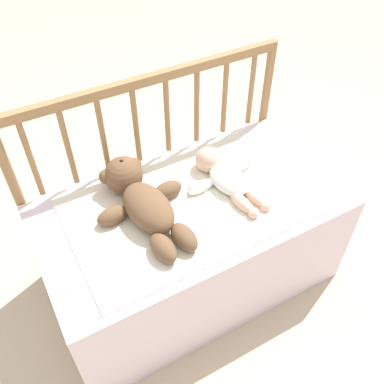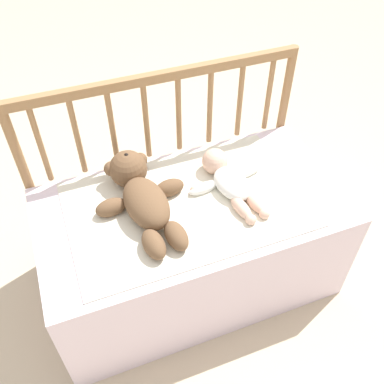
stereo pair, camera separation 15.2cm
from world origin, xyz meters
The scene contains 6 objects.
ground_plane centered at (0.00, 0.00, 0.00)m, with size 12.00×12.00×0.00m, color #C6B293.
crib_mattress centered at (0.00, 0.00, 0.24)m, with size 1.13×0.60×0.47m.
crib_rail centered at (0.00, 0.32, 0.58)m, with size 1.13×0.04×0.84m.
blanket centered at (-0.02, 0.01, 0.47)m, with size 0.86×0.55×0.01m.
teddy_bear centered at (-0.17, 0.06, 0.53)m, with size 0.34×0.48×0.14m.
baby centered at (0.16, 0.03, 0.51)m, with size 0.31×0.37×0.10m.
Camera 1 is at (-0.52, -0.94, 1.61)m, focal length 40.00 mm.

